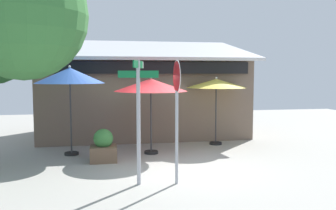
% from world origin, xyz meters
% --- Properties ---
extents(ground_plane, '(28.00, 28.00, 0.10)m').
position_xyz_m(ground_plane, '(0.00, 0.00, -0.05)').
color(ground_plane, '#9E9B93').
extents(cafe_building, '(8.51, 4.90, 4.09)m').
position_xyz_m(cafe_building, '(-0.38, 5.61, 1.65)').
color(cafe_building, '#705B4C').
rests_on(cafe_building, ground).
extents(street_sign_post, '(0.89, 0.95, 2.84)m').
position_xyz_m(street_sign_post, '(-1.24, -1.25, 1.77)').
color(street_sign_post, '#A8AAB2').
rests_on(street_sign_post, ground).
extents(stop_sign, '(0.07, 0.75, 2.84)m').
position_xyz_m(stop_sign, '(-0.38, -1.36, 1.97)').
color(stop_sign, '#A8AAB2').
rests_on(stop_sign, ground).
extents(patio_umbrella_royal_blue_left, '(2.13, 2.13, 2.79)m').
position_xyz_m(patio_umbrella_royal_blue_left, '(-3.02, 2.10, 2.46)').
color(patio_umbrella_royal_blue_left, black).
rests_on(patio_umbrella_royal_blue_left, ground).
extents(patio_umbrella_crimson_center, '(2.31, 2.31, 2.45)m').
position_xyz_m(patio_umbrella_crimson_center, '(-0.54, 1.85, 2.17)').
color(patio_umbrella_crimson_center, black).
rests_on(patio_umbrella_crimson_center, ground).
extents(patio_umbrella_mustard_right, '(2.14, 2.14, 2.42)m').
position_xyz_m(patio_umbrella_mustard_right, '(1.94, 2.89, 2.17)').
color(patio_umbrella_mustard_right, black).
rests_on(patio_umbrella_mustard_right, ground).
extents(sidewalk_planter, '(0.76, 0.76, 0.95)m').
position_xyz_m(sidewalk_planter, '(-2.04, 1.12, 0.40)').
color(sidewalk_planter, brown).
rests_on(sidewalk_planter, ground).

